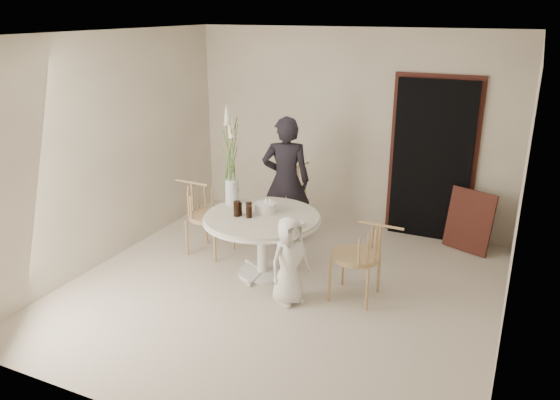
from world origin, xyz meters
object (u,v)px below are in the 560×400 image
at_px(table, 262,225).
at_px(chair_left, 201,207).
at_px(girl, 286,181).
at_px(flower_vase, 231,163).
at_px(chair_right, 367,250).
at_px(boy, 290,261).
at_px(chair_far, 292,189).
at_px(birthday_cake, 266,208).

xyz_separation_m(table, chair_left, (-0.99, 0.27, -0.03)).
distance_m(girl, flower_vase, 0.92).
distance_m(table, flower_vase, 0.82).
xyz_separation_m(girl, flower_vase, (-0.36, -0.75, 0.39)).
xyz_separation_m(chair_left, girl, (0.85, 0.70, 0.25)).
relative_size(chair_right, chair_left, 0.98).
distance_m(chair_right, boy, 0.81).
height_order(chair_far, boy, boy).
bearing_deg(table, chair_left, 164.55).
distance_m(chair_far, chair_left, 1.34).
height_order(girl, flower_vase, flower_vase).
bearing_deg(chair_far, chair_left, -110.80).
distance_m(chair_right, flower_vase, 1.89).
relative_size(chair_far, girl, 0.55).
distance_m(chair_right, birthday_cake, 1.29).
bearing_deg(table, flower_vase, 156.70).
relative_size(table, birthday_cake, 5.61).
distance_m(chair_right, chair_left, 2.27).
distance_m(table, chair_far, 1.39).
bearing_deg(flower_vase, chair_right, -9.34).
xyz_separation_m(chair_left, boy, (1.53, -0.73, -0.11)).
xyz_separation_m(chair_far, flower_vase, (-0.28, -1.16, 0.63)).
distance_m(chair_left, girl, 1.13).
xyz_separation_m(table, girl, (-0.14, 0.97, 0.22)).
xyz_separation_m(table, chair_right, (1.25, -0.07, -0.04)).
bearing_deg(chair_far, birthday_cake, -66.11).
bearing_deg(girl, table, 77.38).
bearing_deg(table, chair_right, -3.26).
distance_m(boy, birthday_cake, 0.84).
xyz_separation_m(birthday_cake, flower_vase, (-0.50, 0.11, 0.44)).
height_order(chair_right, girl, girl).
xyz_separation_m(chair_far, chair_right, (1.48, -1.45, -0.01)).
relative_size(girl, birthday_cake, 7.07).
relative_size(table, chair_right, 1.49).
relative_size(chair_left, flower_vase, 0.76).
bearing_deg(boy, chair_left, 94.09).
height_order(boy, birthday_cake, boy).
relative_size(table, chair_far, 1.45).
bearing_deg(boy, girl, 55.10).
relative_size(chair_far, chair_left, 1.01).
bearing_deg(chair_left, table, -102.27).
bearing_deg(chair_far, chair_right, -30.29).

